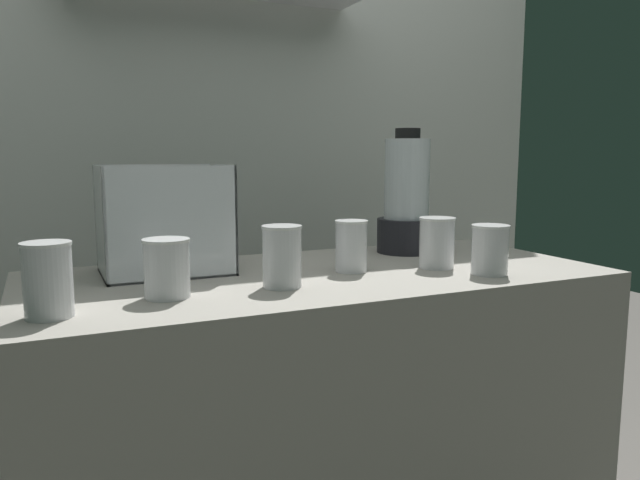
{
  "coord_description": "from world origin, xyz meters",
  "views": [
    {
      "loc": [
        -0.62,
        -1.35,
        1.19
      ],
      "look_at": [
        0.0,
        0.0,
        0.98
      ],
      "focal_mm": 34.37,
      "sensor_mm": 36.0,
      "label": 1
    }
  ],
  "objects_px": {
    "juice_cup_beet_rightmost": "(490,251)",
    "juice_cup_pomegranate_right": "(351,248)",
    "juice_cup_carrot_left": "(167,271)",
    "juice_cup_carrot_far_right": "(437,246)",
    "juice_cup_beet_middle": "(282,260)",
    "carrot_display_bin": "(167,239)",
    "blender_pitcher": "(406,202)",
    "juice_cup_pomegranate_far_left": "(48,284)"
  },
  "relations": [
    {
      "from": "juice_cup_carrot_left",
      "to": "juice_cup_pomegranate_right",
      "type": "height_order",
      "value": "juice_cup_pomegranate_right"
    },
    {
      "from": "juice_cup_pomegranate_right",
      "to": "juice_cup_beet_rightmost",
      "type": "bearing_deg",
      "value": -30.67
    },
    {
      "from": "blender_pitcher",
      "to": "juice_cup_beet_rightmost",
      "type": "relative_size",
      "value": 3.0
    },
    {
      "from": "juice_cup_beet_middle",
      "to": "juice_cup_pomegranate_right",
      "type": "distance_m",
      "value": 0.24
    },
    {
      "from": "carrot_display_bin",
      "to": "juice_cup_carrot_left",
      "type": "xyz_separation_m",
      "value": [
        -0.05,
        -0.27,
        -0.03
      ]
    },
    {
      "from": "juice_cup_carrot_left",
      "to": "juice_cup_beet_rightmost",
      "type": "height_order",
      "value": "same"
    },
    {
      "from": "juice_cup_pomegranate_far_left",
      "to": "juice_cup_carrot_left",
      "type": "bearing_deg",
      "value": 16.53
    },
    {
      "from": "carrot_display_bin",
      "to": "juice_cup_carrot_far_right",
      "type": "bearing_deg",
      "value": -19.38
    },
    {
      "from": "carrot_display_bin",
      "to": "juice_cup_pomegranate_right",
      "type": "xyz_separation_m",
      "value": [
        0.42,
        -0.18,
        -0.02
      ]
    },
    {
      "from": "blender_pitcher",
      "to": "juice_cup_pomegranate_right",
      "type": "bearing_deg",
      "value": -145.11
    },
    {
      "from": "juice_cup_carrot_left",
      "to": "juice_cup_beet_rightmost",
      "type": "bearing_deg",
      "value": -6.19
    },
    {
      "from": "blender_pitcher",
      "to": "juice_cup_pomegranate_far_left",
      "type": "distance_m",
      "value": 1.04
    },
    {
      "from": "carrot_display_bin",
      "to": "juice_cup_pomegranate_right",
      "type": "height_order",
      "value": "carrot_display_bin"
    },
    {
      "from": "carrot_display_bin",
      "to": "blender_pitcher",
      "type": "distance_m",
      "value": 0.7
    },
    {
      "from": "carrot_display_bin",
      "to": "juice_cup_carrot_left",
      "type": "height_order",
      "value": "carrot_display_bin"
    },
    {
      "from": "juice_cup_carrot_far_right",
      "to": "juice_cup_beet_rightmost",
      "type": "bearing_deg",
      "value": -61.65
    },
    {
      "from": "juice_cup_carrot_left",
      "to": "juice_cup_pomegranate_right",
      "type": "distance_m",
      "value": 0.48
    },
    {
      "from": "carrot_display_bin",
      "to": "juice_cup_carrot_far_right",
      "type": "relative_size",
      "value": 2.32
    },
    {
      "from": "juice_cup_carrot_left",
      "to": "juice_cup_pomegranate_right",
      "type": "bearing_deg",
      "value": 10.78
    },
    {
      "from": "juice_cup_beet_middle",
      "to": "juice_cup_carrot_far_right",
      "type": "xyz_separation_m",
      "value": [
        0.44,
        0.05,
        -0.0
      ]
    },
    {
      "from": "carrot_display_bin",
      "to": "blender_pitcher",
      "type": "bearing_deg",
      "value": 1.73
    },
    {
      "from": "blender_pitcher",
      "to": "juice_cup_carrot_far_right",
      "type": "relative_size",
      "value": 2.8
    },
    {
      "from": "blender_pitcher",
      "to": "juice_cup_carrot_left",
      "type": "relative_size",
      "value": 3.0
    },
    {
      "from": "juice_cup_carrot_left",
      "to": "juice_cup_pomegranate_far_left",
      "type": "bearing_deg",
      "value": -163.47
    },
    {
      "from": "juice_cup_beet_rightmost",
      "to": "carrot_display_bin",
      "type": "bearing_deg",
      "value": 153.7
    },
    {
      "from": "carrot_display_bin",
      "to": "juice_cup_carrot_left",
      "type": "distance_m",
      "value": 0.27
    },
    {
      "from": "juice_cup_beet_middle",
      "to": "juice_cup_beet_rightmost",
      "type": "relative_size",
      "value": 1.13
    },
    {
      "from": "juice_cup_beet_middle",
      "to": "blender_pitcher",
      "type": "bearing_deg",
      "value": 30.24
    },
    {
      "from": "carrot_display_bin",
      "to": "juice_cup_beet_middle",
      "type": "height_order",
      "value": "carrot_display_bin"
    },
    {
      "from": "juice_cup_carrot_left",
      "to": "juice_cup_beet_middle",
      "type": "bearing_deg",
      "value": -1.56
    },
    {
      "from": "carrot_display_bin",
      "to": "juice_cup_pomegranate_far_left",
      "type": "xyz_separation_m",
      "value": [
        -0.27,
        -0.33,
        -0.02
      ]
    },
    {
      "from": "blender_pitcher",
      "to": "juice_cup_carrot_left",
      "type": "bearing_deg",
      "value": -159.08
    },
    {
      "from": "juice_cup_beet_middle",
      "to": "juice_cup_pomegranate_right",
      "type": "height_order",
      "value": "juice_cup_beet_middle"
    },
    {
      "from": "juice_cup_carrot_left",
      "to": "juice_cup_beet_middle",
      "type": "distance_m",
      "value": 0.25
    },
    {
      "from": "juice_cup_carrot_far_right",
      "to": "carrot_display_bin",
      "type": "bearing_deg",
      "value": 160.62
    },
    {
      "from": "juice_cup_pomegranate_far_left",
      "to": "juice_cup_beet_rightmost",
      "type": "xyz_separation_m",
      "value": [
        0.98,
        -0.02,
        -0.0
      ]
    },
    {
      "from": "blender_pitcher",
      "to": "juice_cup_beet_rightmost",
      "type": "bearing_deg",
      "value": -89.45
    },
    {
      "from": "juice_cup_beet_rightmost",
      "to": "juice_cup_carrot_left",
      "type": "bearing_deg",
      "value": 173.81
    },
    {
      "from": "juice_cup_beet_rightmost",
      "to": "juice_cup_pomegranate_right",
      "type": "bearing_deg",
      "value": 149.33
    },
    {
      "from": "juice_cup_carrot_far_right",
      "to": "juice_cup_pomegranate_right",
      "type": "bearing_deg",
      "value": 167.99
    },
    {
      "from": "juice_cup_carrot_left",
      "to": "juice_cup_beet_rightmost",
      "type": "distance_m",
      "value": 0.76
    },
    {
      "from": "juice_cup_beet_middle",
      "to": "juice_cup_carrot_left",
      "type": "bearing_deg",
      "value": 178.44
    }
  ]
}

